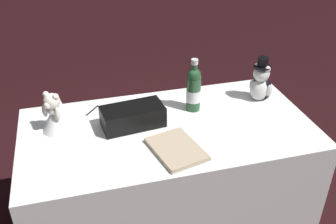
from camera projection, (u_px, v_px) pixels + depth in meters
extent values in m
plane|color=black|center=(168.00, 223.00, 2.57)|extent=(12.00, 12.00, 0.00)
cube|color=white|center=(168.00, 179.00, 2.37)|extent=(1.63, 0.84, 0.77)
ellipsoid|color=silver|center=(259.00, 90.00, 2.41)|extent=(0.11, 0.10, 0.14)
cube|color=black|center=(262.00, 88.00, 2.43)|extent=(0.09, 0.10, 0.10)
sphere|color=silver|center=(261.00, 73.00, 2.35)|extent=(0.10, 0.10, 0.10)
sphere|color=silver|center=(265.00, 72.00, 2.38)|extent=(0.04, 0.04, 0.04)
sphere|color=silver|center=(267.00, 69.00, 2.31)|extent=(0.04, 0.04, 0.04)
sphere|color=silver|center=(257.00, 66.00, 2.35)|extent=(0.04, 0.04, 0.04)
ellipsoid|color=silver|center=(269.00, 90.00, 2.38)|extent=(0.03, 0.03, 0.08)
ellipsoid|color=silver|center=(252.00, 85.00, 2.44)|extent=(0.03, 0.03, 0.08)
sphere|color=silver|center=(267.00, 94.00, 2.45)|extent=(0.05, 0.05, 0.05)
sphere|color=silver|center=(259.00, 91.00, 2.49)|extent=(0.05, 0.05, 0.05)
cylinder|color=black|center=(262.00, 67.00, 2.33)|extent=(0.11, 0.11, 0.01)
cylinder|color=black|center=(263.00, 62.00, 2.31)|extent=(0.06, 0.06, 0.06)
cone|color=white|center=(55.00, 119.00, 2.11)|extent=(0.15, 0.15, 0.14)
ellipsoid|color=white|center=(53.00, 109.00, 2.08)|extent=(0.07, 0.06, 0.06)
sphere|color=silver|center=(52.00, 101.00, 2.06)|extent=(0.09, 0.09, 0.09)
sphere|color=silver|center=(47.00, 106.00, 2.03)|extent=(0.04, 0.04, 0.04)
sphere|color=silver|center=(46.00, 94.00, 2.05)|extent=(0.03, 0.03, 0.03)
sphere|color=silver|center=(55.00, 97.00, 2.03)|extent=(0.03, 0.03, 0.03)
ellipsoid|color=silver|center=(45.00, 110.00, 2.08)|extent=(0.03, 0.03, 0.08)
ellipsoid|color=silver|center=(57.00, 114.00, 2.06)|extent=(0.03, 0.03, 0.08)
cone|color=white|center=(59.00, 108.00, 2.13)|extent=(0.17, 0.17, 0.17)
cylinder|color=#244C2C|center=(193.00, 94.00, 2.29)|extent=(0.08, 0.08, 0.21)
sphere|color=#244C2C|center=(194.00, 75.00, 2.22)|extent=(0.08, 0.08, 0.08)
cylinder|color=#244C2C|center=(194.00, 67.00, 2.20)|extent=(0.04, 0.04, 0.08)
cylinder|color=silver|center=(195.00, 62.00, 2.18)|extent=(0.04, 0.04, 0.03)
cylinder|color=white|center=(193.00, 95.00, 2.29)|extent=(0.09, 0.09, 0.07)
cylinder|color=black|center=(92.00, 111.00, 2.32)|extent=(0.08, 0.10, 0.01)
cone|color=silver|center=(86.00, 116.00, 2.27)|extent=(0.01, 0.01, 0.01)
cube|color=black|center=(133.00, 116.00, 2.16)|extent=(0.36, 0.21, 0.12)
cube|color=#B7B7BF|center=(132.00, 109.00, 2.23)|extent=(0.04, 0.01, 0.03)
cube|color=tan|center=(176.00, 149.00, 1.98)|extent=(0.29, 0.35, 0.02)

